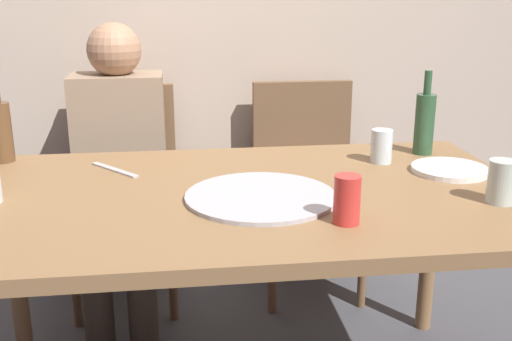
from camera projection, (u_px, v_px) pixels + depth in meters
The scene contains 12 objects.
dining_table at pixel (243, 215), 1.76m from camera, with size 1.64×0.96×0.75m.
pizza_tray at pixel (261, 196), 1.68m from camera, with size 0.42×0.42×0.01m, color #ADADB2.
wine_bottle at pixel (0, 130), 2.00m from camera, with size 0.08×0.08×0.29m.
beer_bottle at pixel (425, 122), 2.09m from camera, with size 0.07×0.07×0.29m.
tumbler_near at pixel (502, 182), 1.63m from camera, with size 0.07×0.07×0.12m, color #B7C6BC.
wine_glass at pixel (382, 146), 2.00m from camera, with size 0.07×0.07×0.11m, color silver.
soda_can at pixel (347, 200), 1.49m from camera, with size 0.07×0.07×0.12m, color red.
plate_stack at pixel (450, 170), 1.91m from camera, with size 0.24×0.24×0.02m, color white.
table_knife at pixel (114, 170), 1.93m from camera, with size 0.22×0.02×0.01m, color #B7B7BC.
chair_left at pixel (124, 181), 2.59m from camera, with size 0.44×0.44×0.90m.
chair_right at pixel (306, 173), 2.68m from camera, with size 0.44×0.44×0.90m.
guest_in_sweater at pixel (119, 161), 2.41m from camera, with size 0.36×0.56×1.17m.
Camera 1 is at (-0.18, -1.63, 1.31)m, focal length 43.05 mm.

